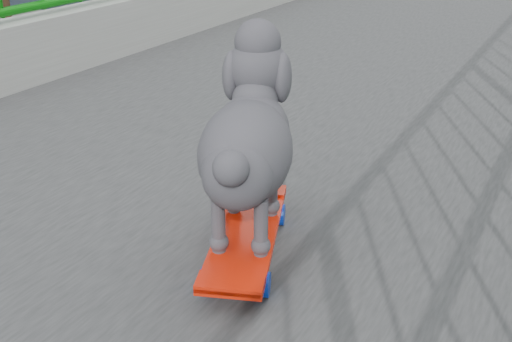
{
  "coord_description": "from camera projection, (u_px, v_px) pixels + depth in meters",
  "views": [
    {
      "loc": [
        1.0,
        -1.63,
        7.87
      ],
      "look_at": [
        0.33,
        -0.43,
        7.22
      ],
      "focal_mm": 42.0,
      "sensor_mm": 36.0,
      "label": 1
    }
  ],
  "objects": [
    {
      "name": "car_3",
      "position": [
        100.0,
        89.0,
        23.71
      ],
      "size": [
        1.93,
        4.76,
        1.38
      ],
      "primitive_type": "imported",
      "rotation": [
        0.0,
        0.0,
        3.14
      ],
      "color": "#9E9FA4",
      "rests_on": "ground"
    },
    {
      "name": "car_5",
      "position": [
        339.0,
        119.0,
        20.57
      ],
      "size": [
        1.52,
        4.37,
        1.44
      ],
      "primitive_type": "imported",
      "color": "red",
      "rests_on": "ground"
    },
    {
      "name": "car_4",
      "position": [
        39.0,
        78.0,
        24.99
      ],
      "size": [
        1.65,
        4.1,
        1.4
      ],
      "primitive_type": "imported",
      "rotation": [
        0.0,
        0.0,
        3.14
      ],
      "color": "silver",
      "rests_on": "ground"
    },
    {
      "name": "car_1",
      "position": [
        74.0,
        212.0,
        14.7
      ],
      "size": [
        1.44,
        4.14,
        1.36
      ],
      "primitive_type": "imported",
      "color": "#9E9FA4",
      "rests_on": "ground"
    },
    {
      "name": "poodle",
      "position": [
        248.0,
        139.0,
        1.46
      ],
      "size": [
        0.34,
        0.52,
        0.46
      ],
      "rotation": [
        0.0,
        0.0,
        0.37
      ],
      "color": "#2A282D",
      "rests_on": "skateboard"
    },
    {
      "name": "car_0",
      "position": [
        286.0,
        162.0,
        17.42
      ],
      "size": [
        1.55,
        3.86,
        1.32
      ],
      "primitive_type": "imported",
      "color": "#9E9FA4",
      "rests_on": "ground"
    },
    {
      "name": "railing",
      "position": [
        233.0,
        104.0,
        2.0
      ],
      "size": [
        3.0,
        24.0,
        1.42
      ],
      "color": "gray",
      "rests_on": "footbridge"
    },
    {
      "name": "skateboard",
      "position": [
        247.0,
        237.0,
        1.55
      ],
      "size": [
        0.33,
        0.54,
        0.07
      ],
      "rotation": [
        0.0,
        0.0,
        0.37
      ],
      "color": "red",
      "rests_on": "footbridge"
    }
  ]
}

